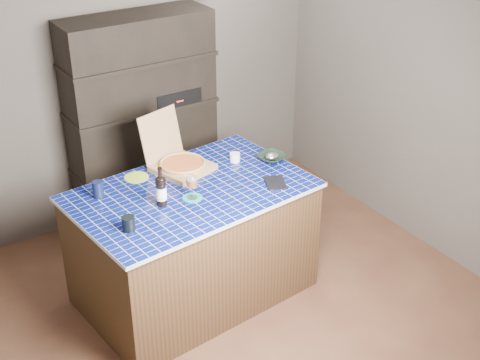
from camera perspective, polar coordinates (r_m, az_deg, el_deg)
room at (r=4.22m, az=0.31°, el=2.17°), size 3.50×3.50×3.50m
shelving_unit at (r=5.59m, az=-8.29°, el=4.88°), size 1.20×0.41×1.80m
kitchen_island at (r=4.82m, az=-4.02°, el=-5.39°), size 1.70×1.17×0.88m
pizza_box at (r=4.83m, az=-5.12°, el=1.49°), size 0.47×0.52×0.39m
mead_bottle at (r=4.37m, az=-6.75°, el=-0.89°), size 0.07×0.07×0.28m
teal_trivet at (r=4.48m, az=-4.08°, el=-1.53°), size 0.14×0.14×0.01m
wine_glass at (r=4.42m, az=-4.13°, el=-0.15°), size 0.08×0.08×0.18m
tumbler at (r=4.17m, az=-9.50°, el=-3.68°), size 0.08×0.08×0.09m
dvd_case at (r=4.65m, az=3.02°, el=-0.23°), size 0.19×0.22×0.01m
bowl at (r=4.95m, az=2.74°, el=1.91°), size 0.24×0.24×0.05m
foil_contents at (r=4.94m, az=2.75°, el=2.07°), size 0.11×0.09×0.05m
white_jar at (r=4.93m, az=-0.44°, el=1.95°), size 0.07×0.07×0.06m
navy_cup at (r=4.56m, az=-12.04°, el=-0.79°), size 0.07×0.07×0.12m
green_trivet at (r=4.78m, az=-8.83°, el=0.23°), size 0.17×0.17×0.01m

